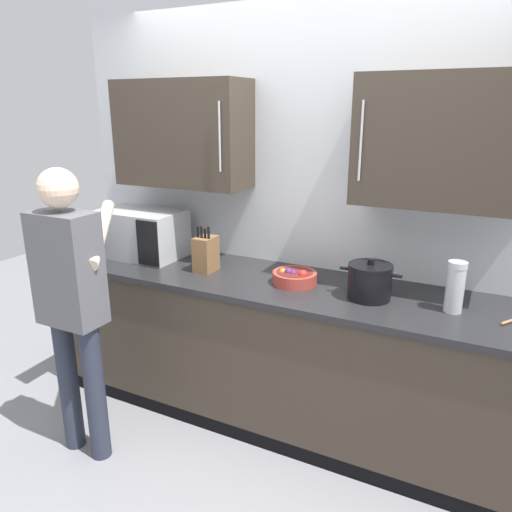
{
  "coord_description": "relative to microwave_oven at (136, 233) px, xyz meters",
  "views": [
    {
      "loc": [
        1.07,
        -1.85,
        1.9
      ],
      "look_at": [
        -0.15,
        0.56,
        1.07
      ],
      "focal_mm": 34.16,
      "sensor_mm": 36.0,
      "label": 1
    }
  ],
  "objects": [
    {
      "name": "ground_plane",
      "position": [
        1.11,
        -0.65,
        -1.08
      ],
      "size": [
        9.1,
        9.1,
        0.0
      ],
      "primitive_type": "plane",
      "color": "gray"
    },
    {
      "name": "stock_pot",
      "position": [
        1.62,
        -0.06,
        -0.06
      ],
      "size": [
        0.33,
        0.23,
        0.22
      ],
      "color": "black",
      "rests_on": "counter_unit"
    },
    {
      "name": "fruit_bowl",
      "position": [
        1.18,
        -0.04,
        -0.12
      ],
      "size": [
        0.26,
        0.26,
        0.1
      ],
      "color": "#AD3D33",
      "rests_on": "counter_unit"
    },
    {
      "name": "knife_block",
      "position": [
        0.6,
        -0.07,
        -0.05
      ],
      "size": [
        0.11,
        0.15,
        0.29
      ],
      "color": "brown",
      "rests_on": "counter_unit"
    },
    {
      "name": "back_wall_tiled",
      "position": [
        1.11,
        0.29,
        0.41
      ],
      "size": [
        3.28,
        0.44,
        2.78
      ],
      "color": "silver",
      "rests_on": "ground_plane"
    },
    {
      "name": "person_figure",
      "position": [
        0.24,
        -0.81,
        -0.11
      ],
      "size": [
        0.44,
        0.6,
        1.62
      ],
      "color": "#282D3D",
      "rests_on": "ground_plane"
    },
    {
      "name": "microwave_oven",
      "position": [
        0.0,
        0.0,
        0.0
      ],
      "size": [
        0.58,
        0.77,
        0.32
      ],
      "color": "#B7BABF",
      "rests_on": "counter_unit"
    },
    {
      "name": "counter_unit",
      "position": [
        1.11,
        -0.04,
        -0.62
      ],
      "size": [
        3.01,
        0.7,
        0.92
      ],
      "color": "#3D3328",
      "rests_on": "ground_plane"
    },
    {
      "name": "thermos_flask",
      "position": [
        2.04,
        -0.05,
        -0.03
      ],
      "size": [
        0.09,
        0.09,
        0.26
      ],
      "color": "#B7BABF",
      "rests_on": "counter_unit"
    }
  ]
}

